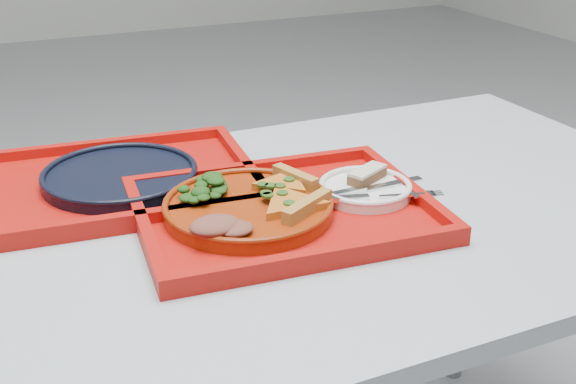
# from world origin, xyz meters

# --- Properties ---
(table) EXTENTS (1.60, 0.80, 0.75)m
(table) POSITION_xyz_m (0.00, 0.00, 0.68)
(table) COLOR #9BA7AE
(table) RESTS_ON ground
(tray_main) EXTENTS (0.48, 0.39, 0.01)m
(tray_main) POSITION_xyz_m (0.08, -0.01, 0.76)
(tray_main) COLOR #A60E08
(tray_main) RESTS_ON table
(tray_far) EXTENTS (0.48, 0.39, 0.01)m
(tray_far) POSITION_xyz_m (-0.13, 0.21, 0.76)
(tray_far) COLOR #A60E08
(tray_far) RESTS_ON table
(dinner_plate) EXTENTS (0.26, 0.26, 0.02)m
(dinner_plate) POSITION_xyz_m (0.02, 0.00, 0.77)
(dinner_plate) COLOR maroon
(dinner_plate) RESTS_ON tray_main
(side_plate) EXTENTS (0.15, 0.15, 0.01)m
(side_plate) POSITION_xyz_m (0.22, -0.01, 0.77)
(side_plate) COLOR white
(side_plate) RESTS_ON tray_main
(navy_plate) EXTENTS (0.26, 0.26, 0.02)m
(navy_plate) POSITION_xyz_m (-0.13, 0.21, 0.77)
(navy_plate) COLOR black
(navy_plate) RESTS_ON tray_far
(pizza_slice_a) EXTENTS (0.15, 0.16, 0.02)m
(pizza_slice_a) POSITION_xyz_m (0.08, -0.03, 0.79)
(pizza_slice_a) COLOR orange
(pizza_slice_a) RESTS_ON dinner_plate
(pizza_slice_b) EXTENTS (0.13, 0.12, 0.02)m
(pizza_slice_b) POSITION_xyz_m (0.10, 0.04, 0.79)
(pizza_slice_b) COLOR orange
(pizza_slice_b) RESTS_ON dinner_plate
(salad_heap) EXTENTS (0.08, 0.07, 0.04)m
(salad_heap) POSITION_xyz_m (-0.03, 0.06, 0.80)
(salad_heap) COLOR black
(salad_heap) RESTS_ON dinner_plate
(meat_portion) EXTENTS (0.07, 0.06, 0.02)m
(meat_portion) POSITION_xyz_m (-0.05, -0.07, 0.79)
(meat_portion) COLOR brown
(meat_portion) RESTS_ON dinner_plate
(dessert_bar) EXTENTS (0.08, 0.06, 0.02)m
(dessert_bar) POSITION_xyz_m (0.24, 0.01, 0.79)
(dessert_bar) COLOR #492918
(dessert_bar) RESTS_ON side_plate
(knife) EXTENTS (0.19, 0.02, 0.01)m
(knife) POSITION_xyz_m (0.23, -0.02, 0.78)
(knife) COLOR silver
(knife) RESTS_ON side_plate
(fork) EXTENTS (0.18, 0.07, 0.01)m
(fork) POSITION_xyz_m (0.22, -0.05, 0.78)
(fork) COLOR silver
(fork) RESTS_ON side_plate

